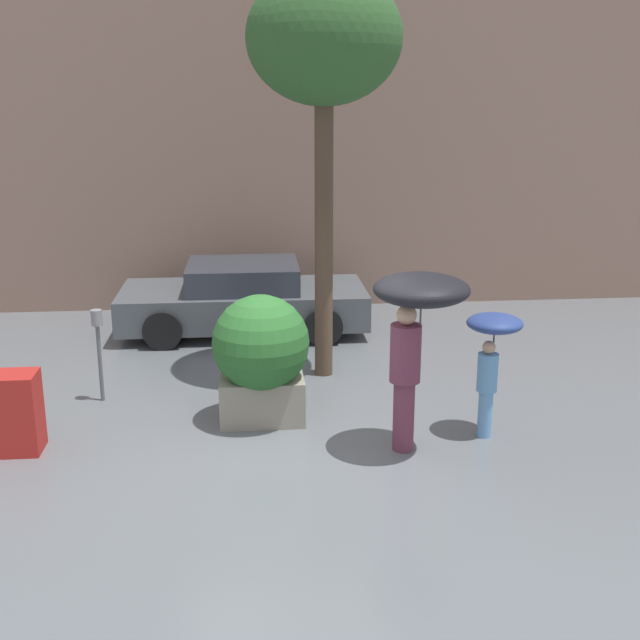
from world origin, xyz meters
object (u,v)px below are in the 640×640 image
at_px(parking_meter, 98,336).
at_px(newspaper_box, 16,413).
at_px(person_adult, 417,313).
at_px(street_tree, 324,45).
at_px(planter_box, 261,354).
at_px(parked_car_near, 243,299).
at_px(person_child, 492,345).

relative_size(parking_meter, newspaper_box, 1.34).
xyz_separation_m(person_adult, street_tree, (-0.72, 2.62, 2.81)).
bearing_deg(planter_box, person_adult, -31.88).
xyz_separation_m(street_tree, parking_meter, (-2.93, -0.75, -3.53)).
xyz_separation_m(parking_meter, newspaper_box, (-0.66, -1.47, -0.42)).
relative_size(planter_box, parking_meter, 1.29).
xyz_separation_m(parked_car_near, street_tree, (1.11, -2.27, 3.85)).
relative_size(person_adult, newspaper_box, 2.22).
bearing_deg(newspaper_box, parked_car_near, 61.01).
xyz_separation_m(person_adult, parked_car_near, (-1.83, 4.89, -1.04)).
bearing_deg(parking_meter, street_tree, 14.28).
height_order(street_tree, newspaper_box, street_tree).
bearing_deg(newspaper_box, person_child, -0.58).
distance_m(street_tree, newspaper_box, 5.77).
bearing_deg(person_child, newspaper_box, 134.82).
xyz_separation_m(street_tree, newspaper_box, (-3.59, -2.21, -3.94)).
relative_size(person_adult, parking_meter, 1.66).
xyz_separation_m(planter_box, person_adult, (1.63, -1.01, 0.73)).
distance_m(person_adult, newspaper_box, 4.47).
bearing_deg(parking_meter, person_adult, -27.20).
bearing_deg(planter_box, parking_meter, 156.86).
relative_size(street_tree, parking_meter, 4.43).
height_order(parked_car_near, street_tree, street_tree).
relative_size(planter_box, parked_car_near, 0.39).
distance_m(person_child, street_tree, 4.34).
distance_m(planter_box, parking_meter, 2.20).
bearing_deg(newspaper_box, person_adult, -5.45).
relative_size(person_adult, person_child, 1.40).
relative_size(street_tree, newspaper_box, 5.92).
height_order(person_adult, street_tree, street_tree).
bearing_deg(parked_car_near, parking_meter, 149.21).
height_order(street_tree, parking_meter, street_tree).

